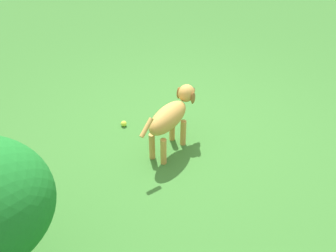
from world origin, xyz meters
TOP-DOWN VIEW (x-y plane):
  - ground at (0.00, 0.00)m, footprint 14.00×14.00m
  - dog at (0.20, 0.17)m, footprint 0.80×0.57m
  - tennis_ball_0 at (0.16, -0.34)m, footprint 0.07×0.07m
  - tennis_ball_1 at (0.55, -0.39)m, footprint 0.07×0.07m

SIDE VIEW (x-z plane):
  - ground at x=0.00m, z-range 0.00..0.00m
  - tennis_ball_0 at x=0.16m, z-range 0.00..0.07m
  - tennis_ball_1 at x=0.55m, z-range 0.00..0.07m
  - dog at x=0.20m, z-range 0.10..0.73m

